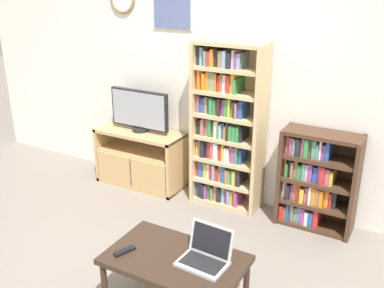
{
  "coord_description": "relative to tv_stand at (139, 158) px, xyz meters",
  "views": [
    {
      "loc": [
        1.94,
        -2.24,
        2.31
      ],
      "look_at": [
        0.14,
        0.97,
        0.87
      ],
      "focal_mm": 42.0,
      "sensor_mm": 36.0,
      "label": 1
    }
  ],
  "objects": [
    {
      "name": "coffee_table",
      "position": [
        1.41,
        -1.55,
        0.08
      ],
      "size": [
        0.96,
        0.59,
        0.45
      ],
      "color": "#332319",
      "rests_on": "ground_plane"
    },
    {
      "name": "television",
      "position": [
        0.0,
        0.04,
        0.55
      ],
      "size": [
        0.71,
        0.18,
        0.46
      ],
      "color": "black",
      "rests_on": "tv_stand"
    },
    {
      "name": "remote_near_laptop",
      "position": [
        1.07,
        -1.67,
        0.14
      ],
      "size": [
        0.1,
        0.17,
        0.02
      ],
      "rotation": [
        0.0,
        0.0,
        2.78
      ],
      "color": "black",
      "rests_on": "coffee_table"
    },
    {
      "name": "bookshelf_tall",
      "position": [
        1.01,
        0.09,
        0.5
      ],
      "size": [
        0.72,
        0.3,
        1.69
      ],
      "color": "tan",
      "rests_on": "ground_plane"
    },
    {
      "name": "wall_back",
      "position": [
        0.84,
        0.27,
        0.99
      ],
      "size": [
        6.4,
        0.09,
        2.6
      ],
      "color": "silver",
      "rests_on": "ground_plane"
    },
    {
      "name": "laptop",
      "position": [
        1.62,
        -1.49,
        0.19
      ],
      "size": [
        0.34,
        0.29,
        0.25
      ],
      "rotation": [
        0.0,
        0.0,
        -0.06
      ],
      "color": "#B7BABC",
      "rests_on": "coffee_table"
    },
    {
      "name": "bookshelf_short",
      "position": [
        1.94,
        0.09,
        0.15
      ],
      "size": [
        0.71,
        0.3,
        0.95
      ],
      "color": "#472D1E",
      "rests_on": "ground_plane"
    },
    {
      "name": "tv_stand",
      "position": [
        0.0,
        0.0,
        0.0
      ],
      "size": [
        1.0,
        0.4,
        0.64
      ],
      "color": "tan",
      "rests_on": "ground_plane"
    },
    {
      "name": "ground_plane",
      "position": [
        0.85,
        -1.53,
        -0.32
      ],
      "size": [
        18.0,
        18.0,
        0.0
      ],
      "primitive_type": "plane",
      "color": "gray"
    }
  ]
}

